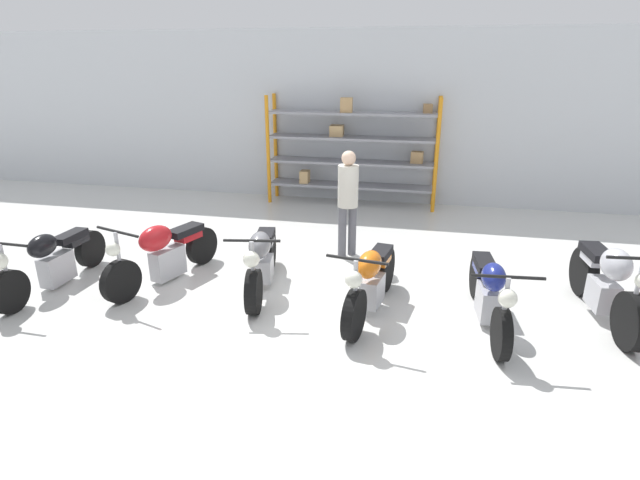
# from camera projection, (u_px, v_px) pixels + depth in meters

# --- Properties ---
(ground_plane) EXTENTS (30.00, 30.00, 0.00)m
(ground_plane) POSITION_uv_depth(u_px,v_px,m) (314.00, 300.00, 6.60)
(ground_plane) COLOR silver
(back_wall) EXTENTS (30.00, 0.08, 3.60)m
(back_wall) POSITION_uv_depth(u_px,v_px,m) (366.00, 118.00, 10.66)
(back_wall) COLOR silver
(back_wall) RESTS_ON ground_plane
(shelving_rack) EXTENTS (3.61, 0.63, 2.29)m
(shelving_rack) POSITION_uv_depth(u_px,v_px,m) (352.00, 149.00, 10.57)
(shelving_rack) COLOR orange
(shelving_rack) RESTS_ON ground_plane
(motorcycle_black) EXTENTS (0.74, 2.10, 0.92)m
(motorcycle_black) POSITION_uv_depth(u_px,v_px,m) (51.00, 260.00, 6.83)
(motorcycle_black) COLOR black
(motorcycle_black) RESTS_ON ground_plane
(motorcycle_red) EXTENTS (0.95, 2.03, 0.97)m
(motorcycle_red) POSITION_uv_depth(u_px,v_px,m) (164.00, 252.00, 7.02)
(motorcycle_red) COLOR black
(motorcycle_red) RESTS_ON ground_plane
(motorcycle_grey) EXTENTS (0.71, 2.03, 0.96)m
(motorcycle_grey) POSITION_uv_depth(u_px,v_px,m) (262.00, 259.00, 6.80)
(motorcycle_grey) COLOR black
(motorcycle_grey) RESTS_ON ground_plane
(motorcycle_orange) EXTENTS (0.70, 1.96, 0.97)m
(motorcycle_orange) POSITION_uv_depth(u_px,v_px,m) (371.00, 281.00, 6.13)
(motorcycle_orange) COLOR black
(motorcycle_orange) RESTS_ON ground_plane
(motorcycle_blue) EXTENTS (0.74, 2.05, 0.93)m
(motorcycle_blue) POSITION_uv_depth(u_px,v_px,m) (489.00, 292.00, 5.88)
(motorcycle_blue) COLOR black
(motorcycle_blue) RESTS_ON ground_plane
(motorcycle_silver) EXTENTS (0.72, 2.01, 1.06)m
(motorcycle_silver) POSITION_uv_depth(u_px,v_px,m) (607.00, 283.00, 5.99)
(motorcycle_silver) COLOR black
(motorcycle_silver) RESTS_ON ground_plane
(person_browsing) EXTENTS (0.45, 0.45, 1.70)m
(person_browsing) POSITION_uv_depth(u_px,v_px,m) (348.00, 195.00, 7.75)
(person_browsing) COLOR #595960
(person_browsing) RESTS_ON ground_plane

